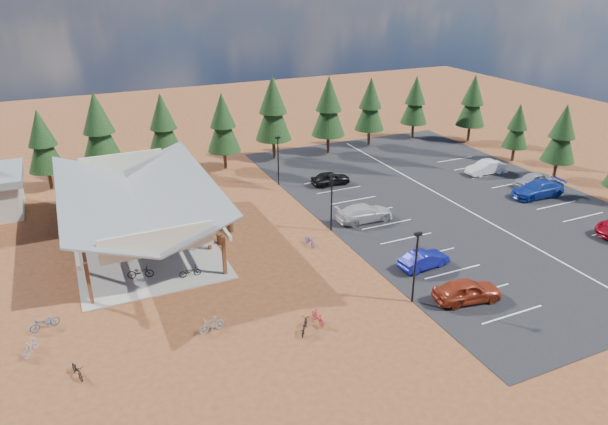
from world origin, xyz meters
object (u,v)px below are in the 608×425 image
(bike_pavilion, at_px, (137,196))
(car_1, at_px, (424,260))
(trash_bin_0, at_px, (220,239))
(bike_8, at_px, (77,370))
(trash_bin_1, at_px, (230,226))
(bike_14, at_px, (310,240))
(bike_6, at_px, (173,221))
(car_7, at_px, (538,189))
(lamp_post_1, at_px, (332,198))
(bike_13, at_px, (212,325))
(bike_4, at_px, (190,272))
(bike_7, at_px, (152,209))
(lamp_post_2, at_px, (278,157))
(bike_0, at_px, (140,272))
(bike_12, at_px, (304,326))
(bike_15, at_px, (203,213))
(bike_10, at_px, (45,323))
(car_0, at_px, (467,290))
(bike_5, at_px, (187,246))
(lamp_post_0, at_px, (416,263))
(bike_11, at_px, (318,317))
(car_3, at_px, (365,213))
(bike_2, at_px, (96,236))
(car_9, at_px, (486,168))
(bike_9, at_px, (31,347))
(car_4, at_px, (330,178))
(bike_3, at_px, (104,205))
(bike_1, at_px, (105,247))

(bike_pavilion, distance_m, car_1, 23.06)
(trash_bin_0, height_order, bike_8, trash_bin_0)
(trash_bin_1, xyz_separation_m, bike_14, (5.09, -5.18, -0.02))
(bike_6, bearing_deg, car_7, -96.60)
(trash_bin_0, distance_m, bike_14, 7.28)
(lamp_post_1, distance_m, bike_13, 16.53)
(bike_4, xyz_separation_m, bike_7, (-0.54, 12.28, 0.13))
(lamp_post_2, xyz_separation_m, bike_0, (-16.12, -13.50, -2.39))
(lamp_post_2, height_order, bike_12, lamp_post_2)
(bike_15, bearing_deg, bike_4, 110.77)
(trash_bin_1, height_order, bike_4, bike_4)
(bike_10, xyz_separation_m, car_0, (25.81, -8.25, 0.35))
(bike_5, bearing_deg, car_1, -115.53)
(lamp_post_0, bearing_deg, bike_13, 170.08)
(bike_14, bearing_deg, lamp_post_0, -75.44)
(bike_pavilion, xyz_separation_m, bike_11, (8.16, -16.61, -3.35))
(bike_14, xyz_separation_m, car_3, (6.39, 2.25, 0.36))
(lamp_post_1, relative_size, bike_2, 3.13)
(bike_15, bearing_deg, car_1, 170.01)
(lamp_post_2, distance_m, bike_12, 25.48)
(bike_pavilion, relative_size, car_9, 4.35)
(lamp_post_0, height_order, bike_7, lamp_post_0)
(trash_bin_1, bearing_deg, car_7, -9.64)
(bike_2, height_order, bike_7, bike_7)
(trash_bin_1, bearing_deg, bike_14, -45.52)
(lamp_post_1, distance_m, bike_14, 4.16)
(lamp_post_1, distance_m, car_0, 14.02)
(bike_0, xyz_separation_m, bike_6, (4.00, 7.95, -0.05))
(lamp_post_2, relative_size, bike_14, 3.13)
(bike_pavilion, xyz_separation_m, bike_7, (1.62, 4.48, -3.18))
(lamp_post_0, height_order, car_7, lamp_post_0)
(bike_9, height_order, bike_12, bike_9)
(bike_7, height_order, bike_10, bike_7)
(trash_bin_1, bearing_deg, bike_2, 166.52)
(bike_4, height_order, bike_9, bike_9)
(bike_pavilion, xyz_separation_m, car_3, (18.59, -4.48, -3.03))
(lamp_post_2, relative_size, bike_4, 3.28)
(bike_5, height_order, car_3, car_3)
(car_1, bearing_deg, car_4, -9.84)
(bike_8, distance_m, bike_11, 14.12)
(bike_3, xyz_separation_m, bike_12, (9.26, -24.34, -0.22))
(bike_3, bearing_deg, car_9, -84.84)
(bike_12, bearing_deg, lamp_post_0, -146.39)
(car_9, bearing_deg, bike_15, -92.11)
(bike_pavilion, distance_m, bike_8, 17.03)
(trash_bin_0, bearing_deg, bike_10, -152.96)
(bike_1, distance_m, bike_12, 18.67)
(bike_4, xyz_separation_m, bike_13, (-0.32, -6.90, -0.00))
(trash_bin_0, distance_m, bike_12, 13.65)
(lamp_post_0, bearing_deg, bike_15, 116.36)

